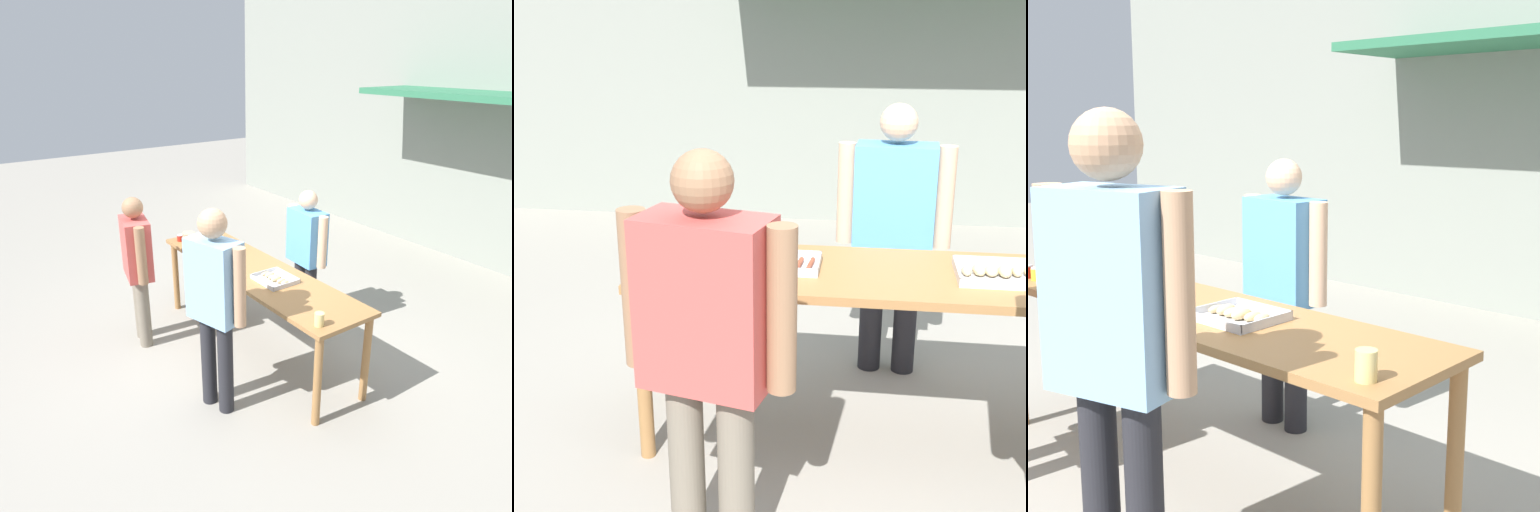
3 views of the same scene
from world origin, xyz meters
TOP-DOWN VIEW (x-y plane):
  - ground_plane at (0.00, 0.00)m, footprint 24.00×24.00m
  - building_facade_back at (0.00, 3.98)m, footprint 12.00×1.11m
  - serving_table at (0.00, 0.00)m, footprint 2.65×0.69m
  - food_tray_sausages at (-0.71, 0.00)m, footprint 0.46×0.26m
  - food_tray_buns at (0.31, -0.00)m, footprint 0.37×0.32m
  - condiment_jar_mustard at (-1.19, -0.23)m, footprint 0.07×0.07m
  - condiment_jar_ketchup at (-1.09, -0.22)m, footprint 0.07×0.07m
  - beer_cup at (1.19, -0.23)m, footprint 0.08×0.08m
  - person_server_behind_table at (-0.13, 0.77)m, footprint 0.63×0.27m
  - person_customer_holding_hotdog at (-0.80, -0.91)m, footprint 0.63×0.34m
  - person_customer_with_cup at (0.58, -0.82)m, footprint 0.62×0.35m

SIDE VIEW (x-z plane):
  - ground_plane at x=0.00m, z-range 0.00..0.00m
  - serving_table at x=0.00m, z-range 0.34..1.23m
  - food_tray_sausages at x=-0.71m, z-range 0.88..0.92m
  - food_tray_buns at x=0.31m, z-range 0.88..0.94m
  - person_server_behind_table at x=-0.13m, z-range 0.14..1.69m
  - condiment_jar_mustard at x=-1.19m, z-range 0.89..0.96m
  - condiment_jar_ketchup at x=-1.09m, z-range 0.89..0.96m
  - person_customer_holding_hotdog at x=-0.80m, z-range 0.14..1.74m
  - beer_cup at x=1.19m, z-range 0.89..1.00m
  - person_customer_with_cup at x=0.58m, z-range 0.18..1.98m
  - building_facade_back at x=0.00m, z-range 0.01..4.51m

